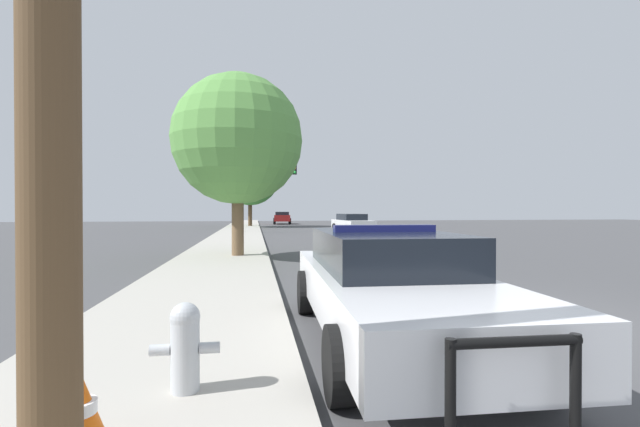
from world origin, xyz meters
TOP-DOWN VIEW (x-y plane):
  - ground_plane at (0.00, 0.00)m, footprint 110.00×110.00m
  - sidewalk_left at (-5.10, 0.00)m, footprint 3.00×110.00m
  - police_car at (-2.38, -0.73)m, footprint 2.18×5.41m
  - fire_hydrant at (-4.66, -2.21)m, footprint 0.58×0.25m
  - traffic_light at (-3.46, 24.37)m, footprint 4.10×0.35m
  - car_background_distant at (-0.97, 42.18)m, footprint 2.12×4.11m
  - car_background_oncoming at (2.25, 21.19)m, footprint 2.14×4.67m
  - tree_sidewalk_near at (-4.62, 8.63)m, footprint 4.36×4.36m
  - tree_sidewalk_far at (-4.45, 34.10)m, footprint 5.52×5.52m
  - traffic_cone at (-5.16, -3.11)m, footprint 0.39×0.39m

SIDE VIEW (x-z plane):
  - ground_plane at x=0.00m, z-range 0.00..0.00m
  - sidewalk_left at x=-5.10m, z-range 0.00..0.13m
  - traffic_cone at x=-5.16m, z-range 0.13..0.69m
  - fire_hydrant at x=-4.66m, z-range 0.15..0.91m
  - police_car at x=-2.38m, z-range 0.01..1.48m
  - car_background_oncoming at x=2.25m, z-range 0.06..1.43m
  - car_background_distant at x=-0.97m, z-range 0.06..1.44m
  - traffic_light at x=-3.46m, z-range 1.21..6.27m
  - tree_sidewalk_near at x=-4.62m, z-range 0.97..7.05m
  - tree_sidewalk_far at x=-4.45m, z-range 1.07..8.49m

